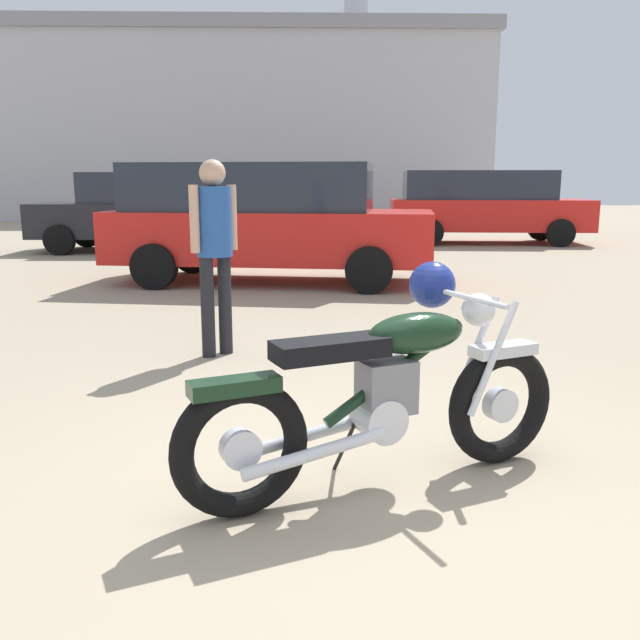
{
  "coord_description": "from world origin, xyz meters",
  "views": [
    {
      "loc": [
        -0.4,
        -2.94,
        1.48
      ],
      "look_at": [
        -0.22,
        0.92,
        0.69
      ],
      "focal_mm": 37.98,
      "sensor_mm": 36.0,
      "label": 1
    }
  ],
  "objects": [
    {
      "name": "industrial_building",
      "position": [
        -2.13,
        29.03,
        3.79
      ],
      "size": [
        20.14,
        12.1,
        15.45
      ],
      "rotation": [
        0.0,
        0.0,
        -0.02
      ],
      "color": "#B2B2B7",
      "rests_on": "ground_plane"
    },
    {
      "name": "ground_plane",
      "position": [
        0.0,
        0.0,
        0.0
      ],
      "size": [
        80.0,
        80.0,
        0.0
      ],
      "primitive_type": "plane",
      "color": "gray"
    },
    {
      "name": "dark_sedan_left",
      "position": [
        -0.74,
        7.17,
        0.94
      ],
      "size": [
        4.93,
        2.57,
        1.74
      ],
      "rotation": [
        0.0,
        0.0,
        -0.18
      ],
      "color": "black",
      "rests_on": "ground_plane"
    },
    {
      "name": "silver_sedan_mid",
      "position": [
        4.39,
        13.49,
        0.94
      ],
      "size": [
        4.86,
        2.34,
        1.74
      ],
      "rotation": [
        0.0,
        0.0,
        -0.11
      ],
      "color": "black",
      "rests_on": "ground_plane"
    },
    {
      "name": "vintage_motorcycle",
      "position": [
        0.09,
        0.21,
        0.49
      ],
      "size": [
        1.97,
        1.02,
        1.07
      ],
      "rotation": [
        0.0,
        0.0,
        0.38
      ],
      "color": "black",
      "rests_on": "ground_plane"
    },
    {
      "name": "red_hatchback_near",
      "position": [
        -3.68,
        11.98,
        0.84
      ],
      "size": [
        4.27,
        2.06,
        1.67
      ],
      "rotation": [
        0.0,
        0.0,
        3.1
      ],
      "color": "black",
      "rests_on": "ground_plane"
    },
    {
      "name": "bystander",
      "position": [
        -1.02,
        2.81,
        1.02
      ],
      "size": [
        0.37,
        0.33,
        1.66
      ],
      "rotation": [
        0.0,
        0.0,
        5.42
      ],
      "color": "black",
      "rests_on": "ground_plane"
    }
  ]
}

